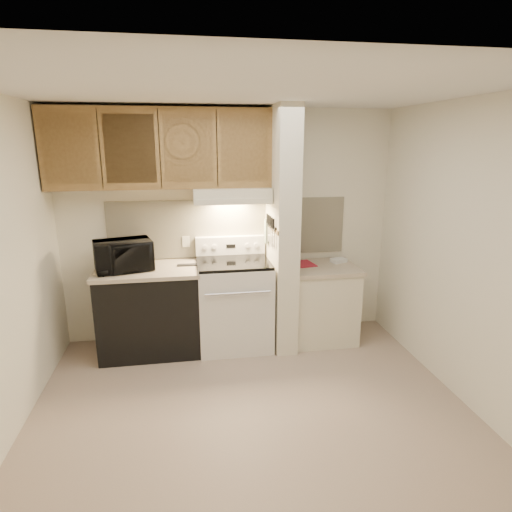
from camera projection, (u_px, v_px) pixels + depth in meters
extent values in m
plane|color=tan|center=(251.00, 406.00, 3.60)|extent=(3.60, 3.60, 0.00)
plane|color=white|center=(250.00, 89.00, 2.95)|extent=(3.60, 3.60, 0.00)
cube|color=white|center=(230.00, 226.00, 4.70)|extent=(3.60, 2.50, 0.02)
cube|color=white|center=(464.00, 254.00, 3.56)|extent=(0.02, 3.00, 2.50)
cube|color=#FFF3CC|center=(230.00, 228.00, 4.69)|extent=(2.60, 0.02, 0.63)
cube|color=silver|center=(234.00, 305.00, 4.58)|extent=(0.76, 0.65, 0.92)
cube|color=black|center=(238.00, 313.00, 4.27)|extent=(0.50, 0.01, 0.30)
cylinder|color=silver|center=(238.00, 293.00, 4.17)|extent=(0.65, 0.02, 0.02)
cube|color=black|center=(234.00, 262.00, 4.45)|extent=(0.74, 0.64, 0.03)
cube|color=silver|center=(230.00, 245.00, 4.70)|extent=(0.76, 0.08, 0.20)
cube|color=black|center=(231.00, 246.00, 4.66)|extent=(0.10, 0.01, 0.04)
cylinder|color=silver|center=(205.00, 247.00, 4.61)|extent=(0.05, 0.02, 0.05)
cylinder|color=silver|center=(214.00, 247.00, 4.62)|extent=(0.05, 0.02, 0.05)
cylinder|color=silver|center=(247.00, 246.00, 4.68)|extent=(0.05, 0.02, 0.05)
cylinder|color=silver|center=(256.00, 245.00, 4.70)|extent=(0.05, 0.02, 0.05)
cube|color=black|center=(150.00, 312.00, 4.45)|extent=(1.00, 0.63, 0.87)
cube|color=#B7A78D|center=(147.00, 270.00, 4.34)|extent=(1.04, 0.67, 0.04)
cube|color=black|center=(187.00, 265.00, 4.42)|extent=(0.20, 0.06, 0.01)
cylinder|color=#275E53|center=(114.00, 259.00, 4.47)|extent=(0.11, 0.11, 0.10)
cube|color=beige|center=(186.00, 242.00, 4.64)|extent=(0.08, 0.01, 0.12)
imported|color=black|center=(123.00, 255.00, 4.24)|extent=(0.62, 0.50, 0.30)
cube|color=beige|center=(282.00, 231.00, 4.45)|extent=(0.22, 0.70, 2.50)
cube|color=olive|center=(271.00, 227.00, 4.42)|extent=(0.01, 0.70, 0.04)
cube|color=black|center=(271.00, 226.00, 4.36)|extent=(0.02, 0.42, 0.04)
cube|color=silver|center=(274.00, 239.00, 4.22)|extent=(0.01, 0.03, 0.16)
cylinder|color=black|center=(273.00, 224.00, 4.20)|extent=(0.02, 0.02, 0.10)
cube|color=silver|center=(272.00, 238.00, 4.31)|extent=(0.01, 0.04, 0.18)
cylinder|color=black|center=(272.00, 223.00, 4.27)|extent=(0.02, 0.02, 0.10)
cube|color=silver|center=(270.00, 237.00, 4.40)|extent=(0.01, 0.04, 0.20)
cylinder|color=black|center=(270.00, 221.00, 4.35)|extent=(0.02, 0.02, 0.10)
cube|color=silver|center=(269.00, 234.00, 4.46)|extent=(0.01, 0.04, 0.16)
cylinder|color=black|center=(269.00, 220.00, 4.43)|extent=(0.02, 0.02, 0.10)
cube|color=silver|center=(267.00, 233.00, 4.53)|extent=(0.01, 0.04, 0.18)
cylinder|color=black|center=(267.00, 218.00, 4.50)|extent=(0.02, 0.02, 0.10)
cube|color=gray|center=(266.00, 231.00, 4.60)|extent=(0.03, 0.10, 0.25)
cube|color=beige|center=(321.00, 304.00, 4.74)|extent=(0.70, 0.60, 0.81)
cube|color=#B7A78D|center=(323.00, 268.00, 4.63)|extent=(0.74, 0.64, 0.04)
cube|color=#A31D2E|center=(304.00, 264.00, 4.69)|extent=(0.24, 0.30, 0.01)
cube|color=white|center=(339.00, 260.00, 4.76)|extent=(0.19, 0.16, 0.04)
cube|color=beige|center=(231.00, 195.00, 4.40)|extent=(0.78, 0.44, 0.15)
cube|color=beige|center=(234.00, 202.00, 4.21)|extent=(0.78, 0.04, 0.06)
cube|color=olive|center=(160.00, 149.00, 4.21)|extent=(2.18, 0.33, 0.77)
cube|color=olive|center=(69.00, 149.00, 3.93)|extent=(0.46, 0.01, 0.63)
cube|color=black|center=(100.00, 149.00, 3.97)|extent=(0.01, 0.01, 0.73)
cube|color=olive|center=(130.00, 149.00, 4.01)|extent=(0.46, 0.01, 0.63)
cube|color=black|center=(160.00, 149.00, 4.06)|extent=(0.01, 0.01, 0.73)
cube|color=olive|center=(189.00, 149.00, 4.10)|extent=(0.46, 0.01, 0.63)
cube|color=black|center=(217.00, 149.00, 4.14)|extent=(0.01, 0.01, 0.73)
cube|color=olive|center=(245.00, 149.00, 4.19)|extent=(0.46, 0.01, 0.63)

